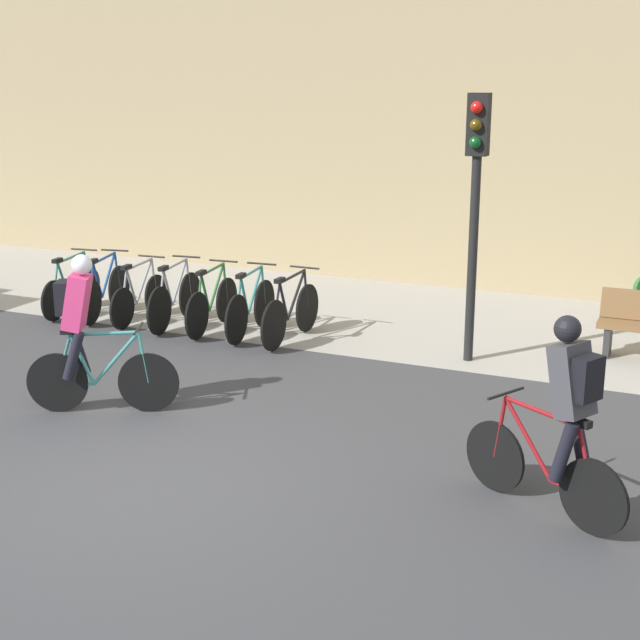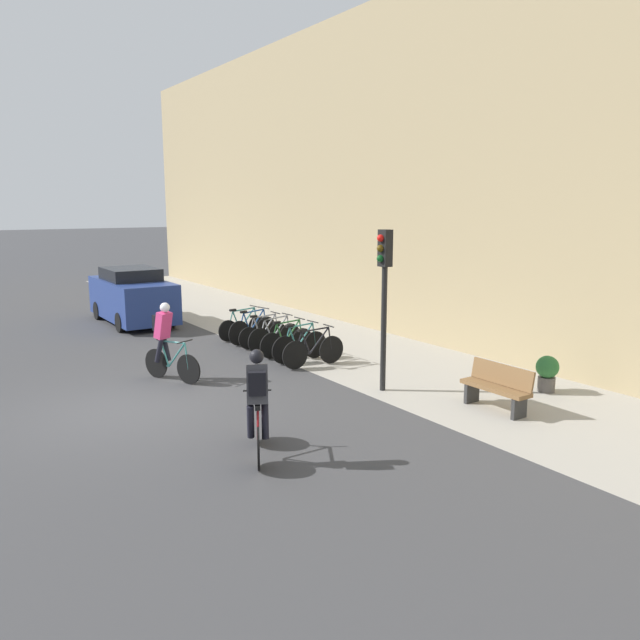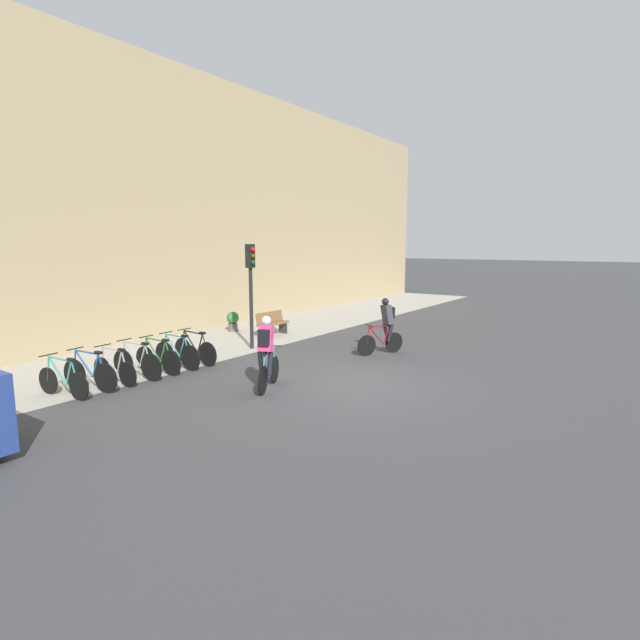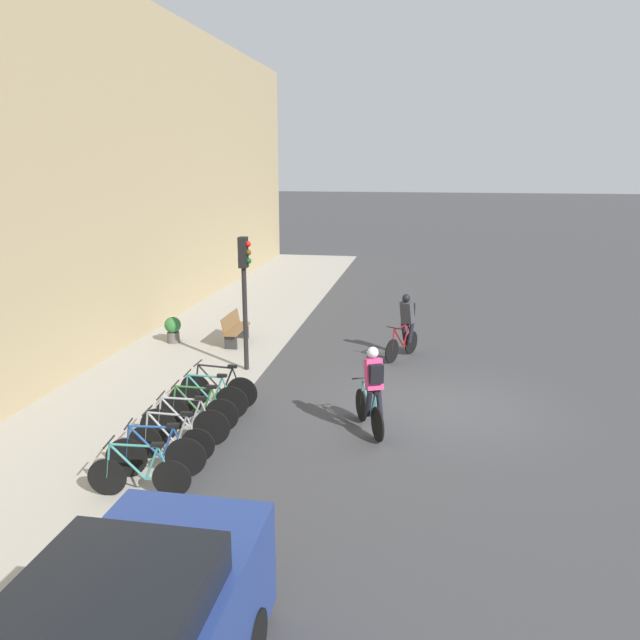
{
  "view_description": "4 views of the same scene",
  "coord_description": "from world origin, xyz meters",
  "px_view_note": "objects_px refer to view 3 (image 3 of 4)",
  "views": [
    {
      "loc": [
        4.53,
        -6.02,
        3.58
      ],
      "look_at": [
        0.24,
        3.6,
        0.72
      ],
      "focal_mm": 50.0,
      "sensor_mm": 36.0,
      "label": 1
    },
    {
      "loc": [
        11.73,
        -3.27,
        3.91
      ],
      "look_at": [
        1.0,
        3.88,
        1.53
      ],
      "focal_mm": 35.0,
      "sensor_mm": 36.0,
      "label": 2
    },
    {
      "loc": [
        -10.24,
        -6.08,
        3.43
      ],
      "look_at": [
        1.33,
        1.95,
        1.27
      ],
      "focal_mm": 28.0,
      "sensor_mm": 36.0,
      "label": 3
    },
    {
      "loc": [
        -12.98,
        0.46,
        5.21
      ],
      "look_at": [
        0.8,
        2.89,
        1.65
      ],
      "focal_mm": 35.0,
      "sensor_mm": 36.0,
      "label": 4
    }
  ],
  "objects_px": {
    "cyclist_pink": "(267,351)",
    "parked_bike_1": "(90,373)",
    "parked_bike_2": "(115,369)",
    "parked_bike_4": "(158,358)",
    "traffic_light_pole": "(251,277)",
    "parked_bike_5": "(177,354)",
    "parked_bike_3": "(137,363)",
    "parked_bike_6": "(195,350)",
    "potted_plant": "(233,320)",
    "parked_bike_0": "(63,381)",
    "bench": "(272,323)",
    "cyclist_grey": "(385,324)"
  },
  "relations": [
    {
      "from": "parked_bike_3",
      "to": "parked_bike_4",
      "type": "bearing_deg",
      "value": -0.0
    },
    {
      "from": "cyclist_pink",
      "to": "parked_bike_3",
      "type": "distance_m",
      "value": 3.64
    },
    {
      "from": "parked_bike_2",
      "to": "cyclist_grey",
      "type": "bearing_deg",
      "value": -29.16
    },
    {
      "from": "parked_bike_5",
      "to": "potted_plant",
      "type": "height_order",
      "value": "parked_bike_5"
    },
    {
      "from": "parked_bike_0",
      "to": "bench",
      "type": "bearing_deg",
      "value": 7.47
    },
    {
      "from": "parked_bike_6",
      "to": "potted_plant",
      "type": "distance_m",
      "value": 5.41
    },
    {
      "from": "parked_bike_2",
      "to": "parked_bike_4",
      "type": "height_order",
      "value": "parked_bike_4"
    },
    {
      "from": "parked_bike_2",
      "to": "parked_bike_3",
      "type": "height_order",
      "value": "parked_bike_3"
    },
    {
      "from": "parked_bike_0",
      "to": "parked_bike_1",
      "type": "bearing_deg",
      "value": 0.16
    },
    {
      "from": "traffic_light_pole",
      "to": "bench",
      "type": "distance_m",
      "value": 3.11
    },
    {
      "from": "parked_bike_2",
      "to": "parked_bike_6",
      "type": "bearing_deg",
      "value": 0.0
    },
    {
      "from": "parked_bike_1",
      "to": "potted_plant",
      "type": "xyz_separation_m",
      "value": [
        7.73,
        2.96,
        0.02
      ]
    },
    {
      "from": "parked_bike_1",
      "to": "traffic_light_pole",
      "type": "bearing_deg",
      "value": 1.09
    },
    {
      "from": "cyclist_pink",
      "to": "parked_bike_4",
      "type": "height_order",
      "value": "cyclist_pink"
    },
    {
      "from": "bench",
      "to": "parked_bike_1",
      "type": "bearing_deg",
      "value": -171.95
    },
    {
      "from": "cyclist_pink",
      "to": "parked_bike_0",
      "type": "relative_size",
      "value": 1.07
    },
    {
      "from": "traffic_light_pole",
      "to": "parked_bike_3",
      "type": "bearing_deg",
      "value": -178.6
    },
    {
      "from": "parked_bike_2",
      "to": "parked_bike_4",
      "type": "bearing_deg",
      "value": 0.03
    },
    {
      "from": "parked_bike_1",
      "to": "bench",
      "type": "height_order",
      "value": "parked_bike_1"
    },
    {
      "from": "cyclist_pink",
      "to": "parked_bike_0",
      "type": "height_order",
      "value": "cyclist_pink"
    },
    {
      "from": "traffic_light_pole",
      "to": "parked_bike_2",
      "type": "bearing_deg",
      "value": -178.76
    },
    {
      "from": "parked_bike_6",
      "to": "parked_bike_3",
      "type": "bearing_deg",
      "value": 179.98
    },
    {
      "from": "parked_bike_0",
      "to": "parked_bike_4",
      "type": "relative_size",
      "value": 1.0
    },
    {
      "from": "parked_bike_1",
      "to": "parked_bike_5",
      "type": "xyz_separation_m",
      "value": [
        2.56,
        0.0,
        0.0
      ]
    },
    {
      "from": "parked_bike_0",
      "to": "parked_bike_2",
      "type": "relative_size",
      "value": 1.05
    },
    {
      "from": "traffic_light_pole",
      "to": "potted_plant",
      "type": "relative_size",
      "value": 4.38
    },
    {
      "from": "cyclist_pink",
      "to": "parked_bike_1",
      "type": "height_order",
      "value": "cyclist_pink"
    },
    {
      "from": "parked_bike_3",
      "to": "cyclist_grey",
      "type": "bearing_deg",
      "value": -31.6
    },
    {
      "from": "parked_bike_0",
      "to": "parked_bike_2",
      "type": "xyz_separation_m",
      "value": [
        1.28,
        0.0,
        -0.0
      ]
    },
    {
      "from": "parked_bike_6",
      "to": "traffic_light_pole",
      "type": "relative_size",
      "value": 0.51
    },
    {
      "from": "traffic_light_pole",
      "to": "parked_bike_5",
      "type": "bearing_deg",
      "value": -178.03
    },
    {
      "from": "cyclist_pink",
      "to": "parked_bike_6",
      "type": "relative_size",
      "value": 1.01
    },
    {
      "from": "traffic_light_pole",
      "to": "parked_bike_1",
      "type": "bearing_deg",
      "value": -178.91
    },
    {
      "from": "parked_bike_4",
      "to": "potted_plant",
      "type": "distance_m",
      "value": 6.52
    },
    {
      "from": "cyclist_pink",
      "to": "bench",
      "type": "distance_m",
      "value": 7.22
    },
    {
      "from": "parked_bike_0",
      "to": "parked_bike_3",
      "type": "xyz_separation_m",
      "value": [
        1.92,
        0.0,
        0.03
      ]
    },
    {
      "from": "parked_bike_2",
      "to": "potted_plant",
      "type": "xyz_separation_m",
      "value": [
        7.09,
        2.97,
        0.05
      ]
    },
    {
      "from": "cyclist_grey",
      "to": "parked_bike_2",
      "type": "height_order",
      "value": "cyclist_grey"
    },
    {
      "from": "parked_bike_2",
      "to": "parked_bike_5",
      "type": "height_order",
      "value": "parked_bike_5"
    },
    {
      "from": "parked_bike_5",
      "to": "potted_plant",
      "type": "relative_size",
      "value": 2.17
    },
    {
      "from": "parked_bike_4",
      "to": "parked_bike_6",
      "type": "distance_m",
      "value": 1.28
    },
    {
      "from": "parked_bike_1",
      "to": "potted_plant",
      "type": "height_order",
      "value": "parked_bike_1"
    },
    {
      "from": "parked_bike_6",
      "to": "cyclist_pink",
      "type": "bearing_deg",
      "value": -103.64
    },
    {
      "from": "parked_bike_0",
      "to": "parked_bike_1",
      "type": "xyz_separation_m",
      "value": [
        0.64,
        0.0,
        0.03
      ]
    },
    {
      "from": "parked_bike_1",
      "to": "parked_bike_3",
      "type": "bearing_deg",
      "value": -0.01
    },
    {
      "from": "parked_bike_5",
      "to": "parked_bike_6",
      "type": "height_order",
      "value": "parked_bike_5"
    },
    {
      "from": "parked_bike_5",
      "to": "parked_bike_4",
      "type": "bearing_deg",
      "value": -179.96
    },
    {
      "from": "cyclist_pink",
      "to": "parked_bike_3",
      "type": "height_order",
      "value": "cyclist_pink"
    },
    {
      "from": "parked_bike_4",
      "to": "cyclist_pink",
      "type": "bearing_deg",
      "value": -82.51
    },
    {
      "from": "cyclist_pink",
      "to": "cyclist_grey",
      "type": "height_order",
      "value": "cyclist_pink"
    }
  ]
}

